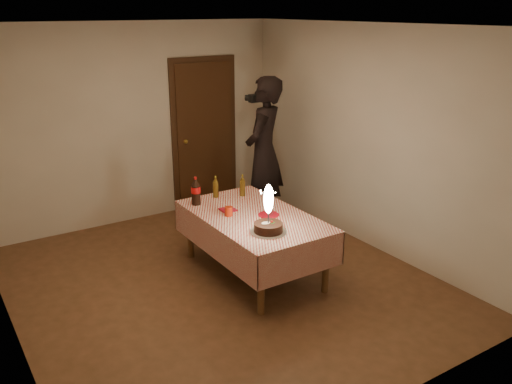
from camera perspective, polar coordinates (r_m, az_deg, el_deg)
ground at (r=5.80m, az=-3.62°, el=-9.53°), size 4.00×4.50×0.01m
room_shell at (r=5.30m, az=-4.07°, el=6.85°), size 4.04×4.54×2.62m
dining_table at (r=5.74m, az=-0.27°, el=-3.30°), size 1.02×1.72×0.68m
birthday_cake at (r=5.25m, az=1.31°, el=-3.06°), size 0.35×0.35×0.49m
red_plate at (r=5.71m, az=1.33°, el=-2.40°), size 0.22×0.22×0.01m
red_cup at (r=5.68m, az=-2.90°, el=-2.04°), size 0.08×0.08×0.10m
clear_cup at (r=5.70m, az=1.52°, el=-2.00°), size 0.07×0.07×0.09m
napkin_stack at (r=5.83m, az=-2.98°, el=-1.87°), size 0.15×0.15×0.02m
cola_bottle at (r=6.00m, az=-6.35°, el=0.07°), size 0.10×0.10×0.32m
amber_bottle_left at (r=6.22m, az=-4.27°, el=0.49°), size 0.06×0.06×0.25m
amber_bottle_right at (r=6.25m, az=-1.43°, el=0.65°), size 0.06×0.06×0.25m
photographer at (r=6.99m, az=0.83°, el=4.18°), size 0.85×0.80×1.95m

